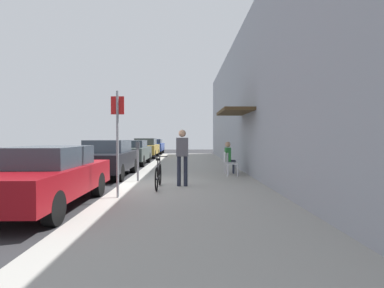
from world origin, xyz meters
The scene contains 15 objects.
ground_plane centered at (0.00, 0.00, 0.00)m, with size 60.00×60.00×0.00m, color #2D2D30.
sidewalk_slab centered at (2.25, 2.00, 0.06)m, with size 4.50×32.00×0.12m, color #9E9B93.
building_facade centered at (4.65, 2.00, 3.24)m, with size 1.40×32.00×6.49m.
parked_car_0 centered at (-1.10, -2.58, 0.72)m, with size 1.80×4.40×1.38m.
parked_car_1 centered at (-1.10, 2.85, 0.76)m, with size 1.80×4.40×1.48m.
parked_car_2 centered at (-1.10, 8.26, 0.74)m, with size 1.80×4.40×1.41m.
parked_car_3 centered at (-1.10, 14.22, 0.77)m, with size 1.80×4.40×1.52m.
parked_car_4 centered at (-1.10, 20.02, 0.74)m, with size 1.80×4.40×1.42m.
parking_meter centered at (0.45, 0.74, 0.89)m, with size 0.12×0.10×1.32m.
street_sign centered at (0.40, -2.01, 1.64)m, with size 0.32×0.06×2.60m.
bicycle_0 centered at (1.27, -0.70, 0.48)m, with size 0.46×1.71×0.90m.
cafe_chair_0 centered at (3.77, 2.06, 0.62)m, with size 0.53×0.53×0.87m.
cafe_chair_1 centered at (3.77, 2.87, 0.62)m, with size 0.44×0.44×0.87m.
seated_patron_1 centered at (3.83, 2.87, 0.82)m, with size 0.43×0.36×1.29m.
pedestrian_standing centered at (1.96, -0.32, 1.12)m, with size 0.36×0.22×1.70m.
Camera 1 is at (2.08, -9.41, 1.59)m, focal length 28.30 mm.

